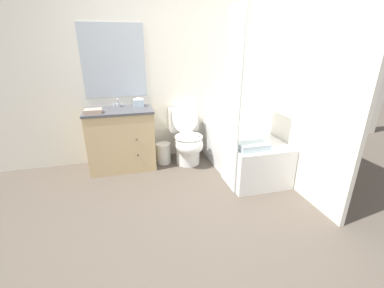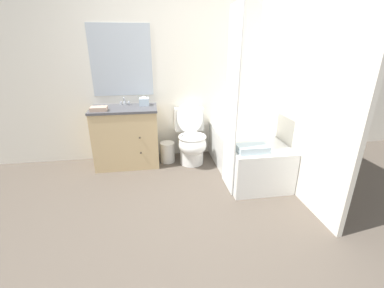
% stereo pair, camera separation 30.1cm
% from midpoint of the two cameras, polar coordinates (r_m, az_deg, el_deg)
% --- Properties ---
extents(ground_plane, '(14.00, 14.00, 0.00)m').
position_cam_midpoint_polar(ground_plane, '(2.69, -0.68, -15.68)').
color(ground_plane, brown).
extents(wall_back, '(8.00, 0.06, 2.50)m').
position_cam_midpoint_polar(wall_back, '(3.78, -7.28, 15.59)').
color(wall_back, white).
rests_on(wall_back, ground_plane).
extents(wall_right, '(0.05, 2.62, 2.50)m').
position_cam_midpoint_polar(wall_right, '(3.39, 16.50, 14.27)').
color(wall_right, white).
rests_on(wall_right, ground_plane).
extents(vanity_cabinet, '(0.87, 0.54, 0.82)m').
position_cam_midpoint_polar(vanity_cabinet, '(3.65, -17.72, 1.18)').
color(vanity_cabinet, tan).
rests_on(vanity_cabinet, ground_plane).
extents(sink_faucet, '(0.14, 0.12, 0.12)m').
position_cam_midpoint_polar(sink_faucet, '(3.71, -18.39, 8.46)').
color(sink_faucet, silver).
rests_on(sink_faucet, vanity_cabinet).
extents(toilet, '(0.42, 0.65, 0.86)m').
position_cam_midpoint_polar(toilet, '(3.65, -3.41, 0.87)').
color(toilet, white).
rests_on(toilet, ground_plane).
extents(bathtub, '(0.70, 1.41, 0.50)m').
position_cam_midpoint_polar(bathtub, '(3.56, 8.66, -1.50)').
color(bathtub, white).
rests_on(bathtub, ground_plane).
extents(shower_curtain, '(0.02, 0.41, 1.99)m').
position_cam_midpoint_polar(shower_curtain, '(2.84, 5.92, 8.62)').
color(shower_curtain, white).
rests_on(shower_curtain, ground_plane).
extents(wastebasket, '(0.21, 0.21, 0.29)m').
position_cam_midpoint_polar(wastebasket, '(3.74, -8.69, -2.08)').
color(wastebasket, silver).
rests_on(wastebasket, ground_plane).
extents(tissue_box, '(0.13, 0.15, 0.13)m').
position_cam_midpoint_polar(tissue_box, '(3.62, -14.17, 8.89)').
color(tissue_box, silver).
rests_on(tissue_box, vanity_cabinet).
extents(hand_towel_folded, '(0.20, 0.15, 0.05)m').
position_cam_midpoint_polar(hand_towel_folded, '(3.44, -23.50, 6.67)').
color(hand_towel_folded, tan).
rests_on(hand_towel_folded, vanity_cabinet).
extents(bath_towel_folded, '(0.34, 0.20, 0.08)m').
position_cam_midpoint_polar(bath_towel_folded, '(2.94, 10.60, -0.55)').
color(bath_towel_folded, silver).
rests_on(bath_towel_folded, bathtub).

